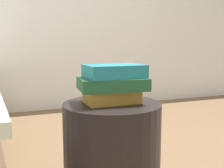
% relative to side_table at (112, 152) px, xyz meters
% --- Properties ---
extents(side_table, '(0.45, 0.45, 0.46)m').
position_rel_side_table_xyz_m(side_table, '(0.00, 0.00, 0.00)').
color(side_table, black).
rests_on(side_table, ground_plane).
extents(book_ochre, '(0.24, 0.15, 0.06)m').
position_rel_side_table_xyz_m(book_ochre, '(0.00, 0.01, 0.26)').
color(book_ochre, '#B7842D').
rests_on(book_ochre, side_table).
extents(book_forest, '(0.31, 0.24, 0.05)m').
position_rel_side_table_xyz_m(book_forest, '(0.00, -0.00, 0.32)').
color(book_forest, '#1E512D').
rests_on(book_forest, book_ochre).
extents(book_teal, '(0.26, 0.18, 0.06)m').
position_rel_side_table_xyz_m(book_teal, '(0.01, -0.01, 0.38)').
color(book_teal, '#1E727F').
rests_on(book_teal, book_forest).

